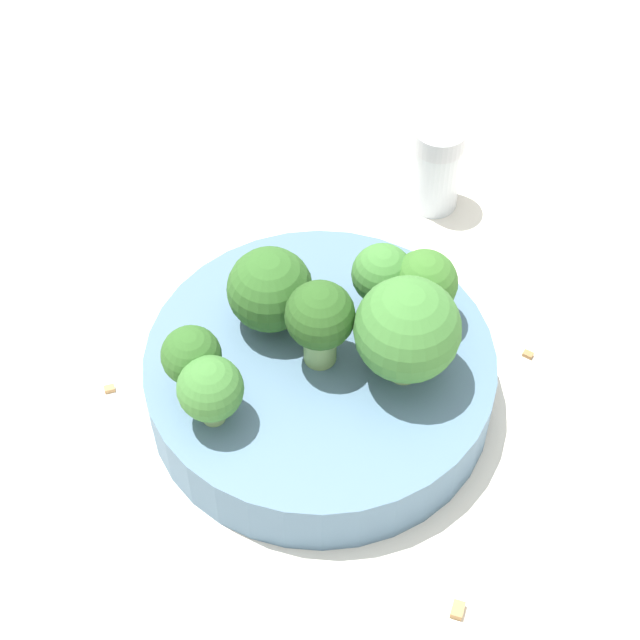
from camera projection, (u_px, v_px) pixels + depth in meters
name	position (u px, v px, depth m)	size (l,w,h in m)	color
ground_plane	(320.00, 397.00, 0.64)	(3.00, 3.00, 0.00)	silver
bowl	(320.00, 378.00, 0.63)	(0.20, 0.20, 0.04)	slate
broccoli_floret_0	(309.00, 319.00, 0.58)	(0.04, 0.04, 0.06)	#7A9E5B
broccoli_floret_1	(407.00, 331.00, 0.57)	(0.06, 0.06, 0.07)	#8EB770
broccoli_floret_2	(210.00, 390.00, 0.56)	(0.04, 0.04, 0.04)	#84AD66
broccoli_floret_3	(388.00, 281.00, 0.61)	(0.04, 0.04, 0.05)	#84AD66
broccoli_floret_4	(424.00, 284.00, 0.61)	(0.04, 0.04, 0.05)	#7A9E5B
broccoli_floret_5	(271.00, 290.00, 0.61)	(0.05, 0.05, 0.05)	#8EB770
broccoli_floret_6	(191.00, 357.00, 0.58)	(0.03, 0.03, 0.05)	#7A9E5B
pepper_shaker	(437.00, 166.00, 0.72)	(0.04, 0.04, 0.07)	silver
almond_crumb_0	(528.00, 353.00, 0.66)	(0.01, 0.00, 0.01)	olive
almond_crumb_1	(109.00, 387.00, 0.64)	(0.01, 0.00, 0.01)	#AD7F4C
almond_crumb_2	(458.00, 608.00, 0.55)	(0.01, 0.01, 0.01)	#AD7F4C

